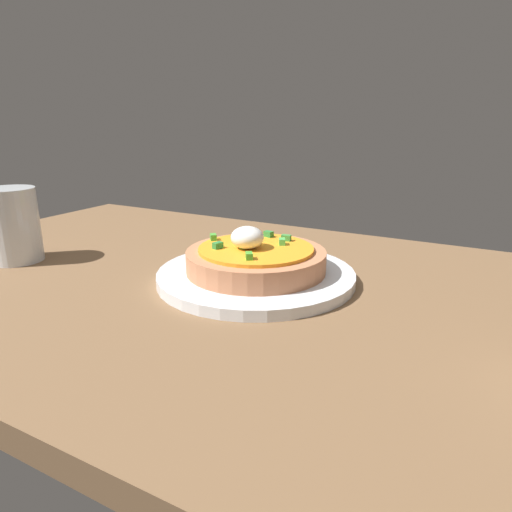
{
  "coord_description": "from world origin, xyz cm",
  "views": [
    {
      "loc": [
        -29.35,
        48.04,
        23.64
      ],
      "look_at": [
        -2.33,
        -1.74,
        6.2
      ],
      "focal_mm": 32.12,
      "sensor_mm": 36.0,
      "label": 1
    }
  ],
  "objects": [
    {
      "name": "pizza",
      "position": [
        -2.28,
        -1.71,
        5.9
      ],
      "size": [
        18.13,
        18.13,
        6.04
      ],
      "color": "#BE7852",
      "rests_on": "plate"
    },
    {
      "name": "plate",
      "position": [
        -2.33,
        -1.74,
        3.51
      ],
      "size": [
        25.77,
        25.77,
        1.38
      ],
      "primitive_type": "cylinder",
      "color": "white",
      "rests_on": "dining_table"
    },
    {
      "name": "cup_far",
      "position": [
        33.12,
        7.61,
        7.83
      ],
      "size": [
        7.34,
        7.34,
        10.88
      ],
      "color": "silver",
      "rests_on": "dining_table"
    },
    {
      "name": "dining_table",
      "position": [
        0.0,
        0.0,
        1.41
      ],
      "size": [
        110.92,
        64.8,
        2.82
      ],
      "primitive_type": "cube",
      "color": "brown",
      "rests_on": "ground"
    }
  ]
}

